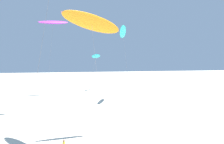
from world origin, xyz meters
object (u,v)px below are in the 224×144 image
object	(u,v)px
flying_kite_2	(96,56)
flying_kite_6	(53,22)
flying_kite_4	(92,22)
flying_kite_0	(123,32)

from	to	relation	value
flying_kite_2	flying_kite_6	distance (m)	15.21
flying_kite_4	flying_kite_6	distance (m)	31.04
flying_kite_2	flying_kite_4	bearing A→B (deg)	-99.51
flying_kite_2	flying_kite_0	bearing A→B (deg)	-84.07
flying_kite_0	flying_kite_6	bearing A→B (deg)	140.48
flying_kite_0	flying_kite_4	bearing A→B (deg)	-112.74
flying_kite_6	flying_kite_4	bearing A→B (deg)	-82.63
flying_kite_0	flying_kite_4	distance (m)	21.99
flying_kite_2	flying_kite_4	size ratio (longest dim) A/B	0.87
flying_kite_2	flying_kite_4	distance (m)	39.61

